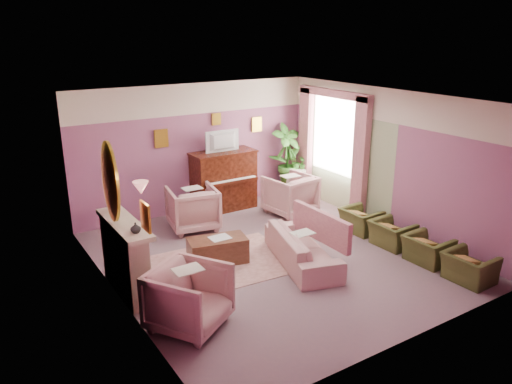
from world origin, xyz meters
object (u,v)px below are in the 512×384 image
olive_chair_c (392,230)px  olive_chair_d (361,217)px  sofa (302,242)px  floral_armchair_right (290,192)px  olive_chair_a (470,263)px  piano (224,181)px  television (224,140)px  floral_armchair_front (189,295)px  olive_chair_b (428,245)px  floral_armchair_left (193,206)px  side_table (295,182)px  coffee_table (218,251)px

olive_chair_c → olive_chair_d: same height
sofa → floral_armchair_right: (1.27, 2.10, 0.09)m
olive_chair_a → olive_chair_d: size_ratio=1.00×
floral_armchair_right → olive_chair_a: size_ratio=1.31×
piano → television: bearing=-90.0°
floral_armchair_front → sofa: bearing=16.5°
piano → olive_chair_b: 4.60m
floral_armchair_left → olive_chair_a: bearing=-58.1°
floral_armchair_right → side_table: bearing=47.5°
floral_armchair_front → olive_chair_b: size_ratio=1.31×
floral_armchair_right → floral_armchair_front: same height
side_table → floral_armchair_left: bearing=-169.7°
floral_armchair_left → side_table: bearing=10.3°
piano → floral_armchair_right: size_ratio=1.44×
sofa → olive_chair_b: size_ratio=2.66×
coffee_table → television: bearing=58.0°
sofa → piano: bearing=86.3°
floral_armchair_left → television: bearing=30.2°
piano → sofa: (-0.20, -3.13, -0.25)m
piano → side_table: size_ratio=2.00×
olive_chair_b → side_table: bearing=86.6°
coffee_table → olive_chair_b: bearing=-32.5°
olive_chair_a → floral_armchair_right: bearing=98.0°
olive_chair_a → floral_armchair_front: bearing=164.0°
olive_chair_b → olive_chair_c: 0.82m
floral_armchair_front → olive_chair_b: (4.33, -0.42, -0.17)m
floral_armchair_right → olive_chair_a: floral_armchair_right is taller
floral_armchair_left → side_table: size_ratio=1.39×
coffee_table → floral_armchair_left: 1.69m
floral_armchair_left → olive_chair_c: size_ratio=1.31×
floral_armchair_front → olive_chair_a: (4.33, -1.24, -0.17)m
olive_chair_d → olive_chair_b: bearing=-90.0°
piano → side_table: bearing=-4.5°
floral_armchair_left → olive_chair_d: (2.75, -1.95, -0.17)m
television → side_table: size_ratio=1.14×
floral_armchair_left → olive_chair_b: floral_armchair_left is taller
floral_armchair_right → side_table: floral_armchair_right is taller
olive_chair_c → olive_chair_d: size_ratio=1.00×
olive_chair_c → floral_armchair_right: bearing=103.2°
television → olive_chair_d: (1.65, -2.60, -1.28)m
sofa → olive_chair_d: 1.91m
olive_chair_c → olive_chair_d: bearing=90.0°
television → olive_chair_c: (1.65, -3.42, -1.28)m
sofa → floral_armchair_front: bearing=-163.5°
sofa → side_table: (2.09, 2.98, -0.05)m
coffee_table → sofa: 1.47m
floral_armchair_right → olive_chair_d: bearing=-70.4°
television → floral_armchair_left: size_ratio=0.83×
coffee_table → olive_chair_c: 3.27m
floral_armchair_front → side_table: floral_armchair_front is taller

